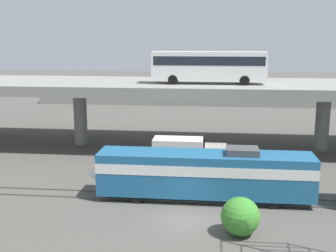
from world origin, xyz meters
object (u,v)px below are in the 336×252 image
(transit_bus_on_overpass, at_px, (209,64))
(parked_car_1, at_px, (150,88))
(train_locomotive, at_px, (194,172))
(service_truck_west, at_px, (187,153))
(parked_car_0, at_px, (233,90))
(parked_car_4, at_px, (207,91))
(parked_car_2, at_px, (330,90))
(parked_car_3, at_px, (105,89))

(transit_bus_on_overpass, distance_m, parked_car_1, 39.84)
(train_locomotive, height_order, service_truck_west, train_locomotive)
(parked_car_0, distance_m, parked_car_4, 5.79)
(service_truck_west, xyz_separation_m, parked_car_0, (6.06, 44.03, 0.72))
(parked_car_2, distance_m, parked_car_3, 43.56)
(transit_bus_on_overpass, distance_m, parked_car_3, 41.02)
(train_locomotive, bearing_deg, parked_car_3, -68.23)
(parked_car_0, distance_m, parked_car_1, 16.23)
(parked_car_3, bearing_deg, train_locomotive, -68.23)
(parked_car_2, bearing_deg, parked_car_0, -172.44)
(parked_car_4, bearing_deg, transit_bus_on_overpass, 91.13)
(train_locomotive, xyz_separation_m, parked_car_1, (-11.11, 51.87, 0.17))
(parked_car_0, xyz_separation_m, parked_car_2, (18.54, 2.46, 0.00))
(parked_car_1, bearing_deg, service_truck_west, 102.81)
(parked_car_1, distance_m, parked_car_3, 8.96)
(transit_bus_on_overpass, bearing_deg, parked_car_1, 107.68)
(train_locomotive, distance_m, parked_car_1, 53.05)
(train_locomotive, bearing_deg, parked_car_1, -77.91)
(parked_car_2, bearing_deg, service_truck_west, -117.88)
(parked_car_4, bearing_deg, service_truck_west, 88.48)
(parked_car_2, height_order, parked_car_4, same)
(parked_car_1, bearing_deg, parked_car_4, 162.44)
(service_truck_west, distance_m, parked_car_0, 44.45)
(transit_bus_on_overpass, height_order, parked_car_2, transit_bus_on_overpass)
(parked_car_2, xyz_separation_m, parked_car_4, (-23.51, -5.42, 0.00))
(train_locomotive, height_order, parked_car_4, train_locomotive)
(service_truck_west, distance_m, parked_car_4, 41.09)
(parked_car_1, height_order, parked_car_3, same)
(train_locomotive, xyz_separation_m, parked_car_4, (0.13, 48.31, 0.17))
(service_truck_west, relative_size, parked_car_3, 1.65)
(parked_car_2, bearing_deg, transit_bus_on_overpass, -120.22)
(transit_bus_on_overpass, relative_size, parked_car_0, 2.81)
(parked_car_2, relative_size, parked_car_3, 1.01)
(parked_car_3, distance_m, parked_car_4, 19.86)
(transit_bus_on_overpass, distance_m, service_truck_west, 10.82)
(parked_car_0, bearing_deg, parked_car_3, -175.54)
(service_truck_west, bearing_deg, transit_bus_on_overpass, 76.45)
(parked_car_0, relative_size, parked_car_3, 1.04)
(service_truck_west, bearing_deg, train_locomotive, -82.43)
(transit_bus_on_overpass, bearing_deg, parked_car_3, 120.48)
(transit_bus_on_overpass, bearing_deg, service_truck_west, -103.55)
(parked_car_2, xyz_separation_m, parked_car_3, (-43.34, -4.39, -0.00))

